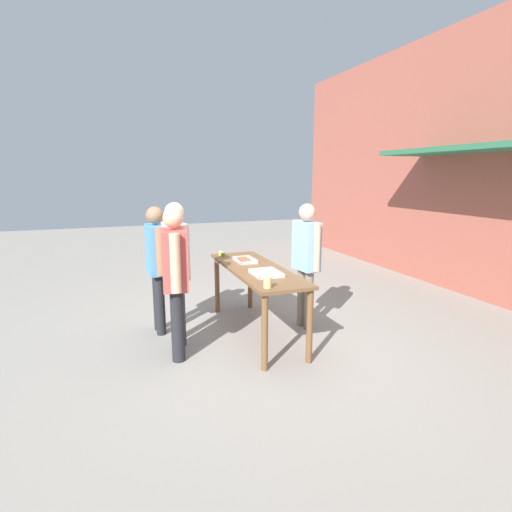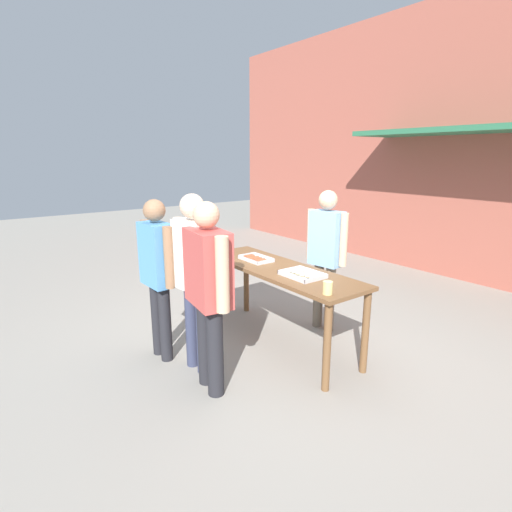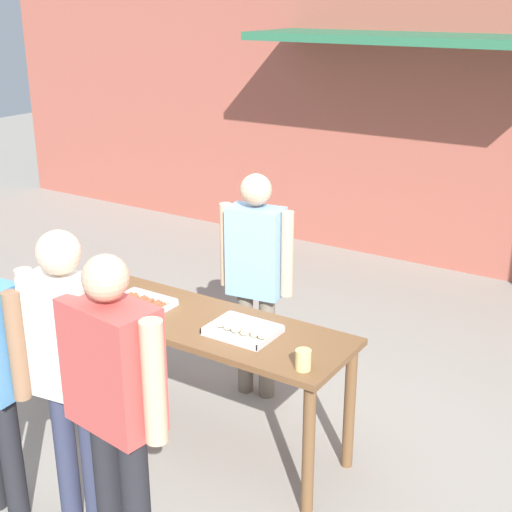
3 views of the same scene
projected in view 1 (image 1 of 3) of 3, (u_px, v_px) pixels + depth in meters
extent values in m
plane|color=gray|center=(256.00, 333.00, 5.21)|extent=(24.00, 24.00, 0.00)
cube|color=#A85647|center=(501.00, 160.00, 6.10)|extent=(12.00, 0.12, 4.50)
cube|color=#2D704C|center=(475.00, 149.00, 5.88)|extent=(3.20, 1.00, 0.08)
cube|color=brown|center=(256.00, 269.00, 5.04)|extent=(2.09, 0.65, 0.04)
cylinder|color=brown|center=(217.00, 285.00, 5.94)|extent=(0.07, 0.07, 0.84)
cylinder|color=brown|center=(265.00, 333.00, 4.14)|extent=(0.07, 0.07, 0.84)
cylinder|color=brown|center=(250.00, 282.00, 6.12)|extent=(0.07, 0.07, 0.84)
cylinder|color=brown|center=(310.00, 326.00, 4.31)|extent=(0.07, 0.07, 0.84)
cube|color=silver|center=(245.00, 261.00, 5.39)|extent=(0.39, 0.24, 0.01)
cube|color=silver|center=(237.00, 260.00, 5.34)|extent=(0.39, 0.01, 0.03)
cube|color=silver|center=(253.00, 259.00, 5.42)|extent=(0.39, 0.01, 0.03)
cube|color=silver|center=(241.00, 257.00, 5.56)|extent=(0.01, 0.24, 0.03)
cube|color=silver|center=(250.00, 263.00, 5.21)|extent=(0.01, 0.24, 0.03)
cylinder|color=#A34C2D|center=(242.00, 258.00, 5.53)|extent=(0.03, 0.12, 0.03)
cylinder|color=#A34C2D|center=(242.00, 258.00, 5.50)|extent=(0.04, 0.14, 0.03)
cylinder|color=#A34C2D|center=(242.00, 258.00, 5.47)|extent=(0.03, 0.11, 0.03)
cylinder|color=#A34C2D|center=(244.00, 259.00, 5.44)|extent=(0.03, 0.15, 0.02)
cylinder|color=#A34C2D|center=(244.00, 260.00, 5.41)|extent=(0.02, 0.14, 0.02)
cylinder|color=#A34C2D|center=(245.00, 260.00, 5.38)|extent=(0.02, 0.12, 0.02)
cylinder|color=#A34C2D|center=(246.00, 260.00, 5.36)|extent=(0.03, 0.11, 0.03)
cylinder|color=#A34C2D|center=(247.00, 261.00, 5.32)|extent=(0.03, 0.13, 0.02)
cylinder|color=#A34C2D|center=(247.00, 261.00, 5.29)|extent=(0.04, 0.12, 0.03)
cylinder|color=#A34C2D|center=(248.00, 262.00, 5.26)|extent=(0.03, 0.13, 0.02)
cylinder|color=#A34C2D|center=(249.00, 262.00, 5.23)|extent=(0.04, 0.12, 0.03)
cube|color=silver|center=(266.00, 274.00, 4.67)|extent=(0.40, 0.31, 0.01)
cube|color=silver|center=(254.00, 274.00, 4.62)|extent=(0.40, 0.01, 0.03)
cube|color=silver|center=(278.00, 272.00, 4.72)|extent=(0.40, 0.01, 0.03)
cube|color=silver|center=(260.00, 269.00, 4.85)|extent=(0.01, 0.31, 0.03)
cube|color=silver|center=(272.00, 277.00, 4.49)|extent=(0.01, 0.31, 0.03)
ellipsoid|color=beige|center=(262.00, 269.00, 4.81)|extent=(0.07, 0.12, 0.04)
ellipsoid|color=beige|center=(263.00, 271.00, 4.75)|extent=(0.06, 0.10, 0.04)
ellipsoid|color=beige|center=(264.00, 271.00, 4.69)|extent=(0.07, 0.11, 0.06)
ellipsoid|color=beige|center=(266.00, 273.00, 4.64)|extent=(0.06, 0.11, 0.04)
ellipsoid|color=beige|center=(269.00, 274.00, 4.59)|extent=(0.07, 0.11, 0.04)
ellipsoid|color=beige|center=(272.00, 275.00, 4.53)|extent=(0.08, 0.12, 0.05)
cylinder|color=gold|center=(220.00, 253.00, 5.80)|extent=(0.06, 0.06, 0.06)
cylinder|color=#B2B2B7|center=(220.00, 251.00, 5.79)|extent=(0.05, 0.05, 0.01)
cylinder|color=#567A38|center=(223.00, 254.00, 5.73)|extent=(0.06, 0.06, 0.06)
cylinder|color=#B2B2B7|center=(223.00, 252.00, 5.72)|extent=(0.05, 0.05, 0.01)
cylinder|color=#DBC67A|center=(267.00, 282.00, 4.13)|extent=(0.09, 0.09, 0.12)
cylinder|color=#756B5B|center=(301.00, 297.00, 5.41)|extent=(0.11, 0.11, 0.80)
cylinder|color=#756B5B|center=(309.00, 300.00, 5.26)|extent=(0.11, 0.11, 0.80)
cube|color=#84B2DB|center=(306.00, 246.00, 5.19)|extent=(0.41, 0.26, 0.63)
sphere|color=#DBAD89|center=(307.00, 212.00, 5.10)|extent=(0.22, 0.22, 0.22)
cylinder|color=#DBAD89|center=(296.00, 242.00, 5.39)|extent=(0.09, 0.09, 0.60)
cylinder|color=#DBAD89|center=(317.00, 248.00, 4.98)|extent=(0.09, 0.09, 0.60)
cylinder|color=#232328|center=(160.00, 305.00, 5.09)|extent=(0.12, 0.12, 0.79)
cylinder|color=#232328|center=(158.00, 301.00, 5.25)|extent=(0.12, 0.12, 0.79)
cube|color=#5193D1|center=(156.00, 250.00, 5.03)|extent=(0.41, 0.24, 0.62)
sphere|color=#936B4C|center=(155.00, 215.00, 4.94)|extent=(0.21, 0.21, 0.21)
cylinder|color=#936B4C|center=(160.00, 252.00, 4.81)|extent=(0.09, 0.09, 0.59)
cylinder|color=#936B4C|center=(153.00, 245.00, 5.25)|extent=(0.09, 0.09, 0.59)
cylinder|color=#232328|center=(178.00, 326.00, 4.36)|extent=(0.14, 0.14, 0.81)
cylinder|color=#232328|center=(177.00, 319.00, 4.56)|extent=(0.14, 0.14, 0.81)
cube|color=#C64C47|center=(175.00, 259.00, 4.32)|extent=(0.51, 0.32, 0.64)
sphere|color=#DBAD89|center=(173.00, 218.00, 4.23)|extent=(0.22, 0.22, 0.22)
cylinder|color=#DBAD89|center=(175.00, 263.00, 4.03)|extent=(0.11, 0.11, 0.61)
cylinder|color=#DBAD89|center=(174.00, 253.00, 4.59)|extent=(0.11, 0.11, 0.61)
cylinder|color=#333851|center=(180.00, 313.00, 4.75)|extent=(0.12, 0.12, 0.82)
cylinder|color=#333851|center=(176.00, 308.00, 4.91)|extent=(0.12, 0.12, 0.82)
cube|color=silver|center=(176.00, 251.00, 4.68)|extent=(0.42, 0.27, 0.65)
sphere|color=beige|center=(174.00, 212.00, 4.59)|extent=(0.22, 0.22, 0.22)
cylinder|color=beige|center=(182.00, 253.00, 4.47)|extent=(0.09, 0.09, 0.62)
cylinder|color=beige|center=(170.00, 246.00, 4.89)|extent=(0.09, 0.09, 0.62)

